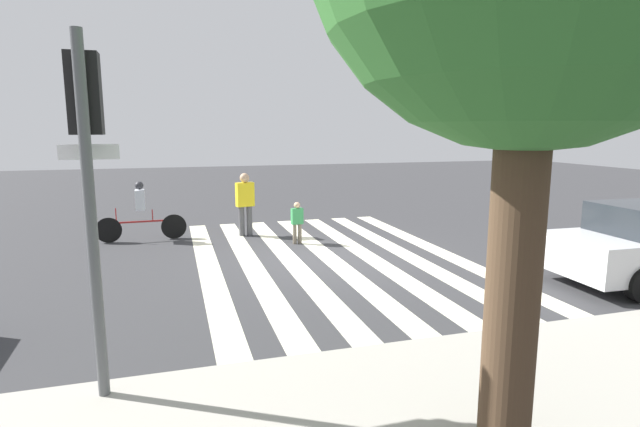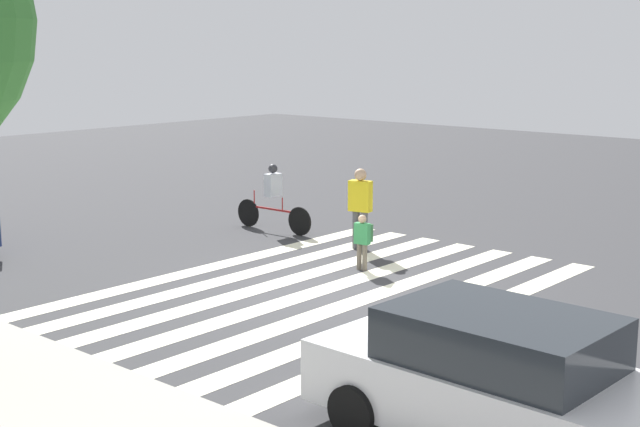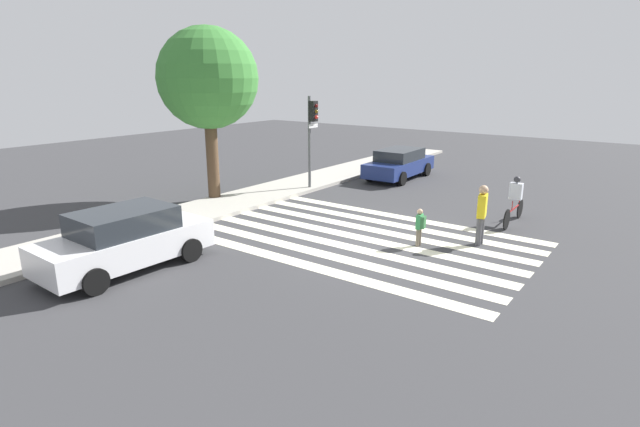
# 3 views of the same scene
# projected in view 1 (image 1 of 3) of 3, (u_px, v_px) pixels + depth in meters

# --- Properties ---
(ground_plane) EXTENTS (60.00, 60.00, 0.00)m
(ground_plane) POSITION_uv_depth(u_px,v_px,m) (330.00, 258.00, 11.78)
(ground_plane) COLOR #38383A
(sidewalk_curb) EXTENTS (36.00, 2.50, 0.14)m
(sidewalk_curb) POSITION_uv_depth(u_px,v_px,m) (491.00, 384.00, 5.86)
(sidewalk_curb) COLOR #ADA89E
(sidewalk_curb) RESTS_ON ground_plane
(crosswalk_stripes) EXTENTS (6.09, 10.00, 0.01)m
(crosswalk_stripes) POSITION_uv_depth(u_px,v_px,m) (330.00, 258.00, 11.78)
(crosswalk_stripes) COLOR #F2EDCC
(crosswalk_stripes) RESTS_ON ground_plane
(traffic_light) EXTENTS (0.60, 0.50, 4.01)m
(traffic_light) POSITION_uv_depth(u_px,v_px,m) (88.00, 150.00, 5.18)
(traffic_light) COLOR #515456
(traffic_light) RESTS_ON ground_plane
(pedestrian_adult_blue_shirt) EXTENTS (0.53, 0.32, 1.79)m
(pedestrian_adult_blue_shirt) POSITION_uv_depth(u_px,v_px,m) (245.00, 201.00, 14.11)
(pedestrian_adult_blue_shirt) COLOR #4C4C51
(pedestrian_adult_blue_shirt) RESTS_ON ground_plane
(pedestrian_adult_yellow_jacket) EXTENTS (0.33, 0.29, 1.12)m
(pedestrian_adult_yellow_jacket) POSITION_uv_depth(u_px,v_px,m) (297.00, 219.00, 13.20)
(pedestrian_adult_yellow_jacket) COLOR #6B6051
(pedestrian_adult_yellow_jacket) RESTS_ON ground_plane
(cyclist_near_curb) EXTENTS (2.37, 0.41, 1.63)m
(cyclist_near_curb) POSITION_uv_depth(u_px,v_px,m) (141.00, 209.00, 13.52)
(cyclist_near_curb) COLOR black
(cyclist_near_curb) RESTS_ON ground_plane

